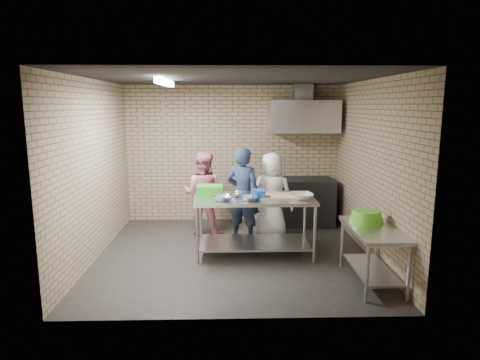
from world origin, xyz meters
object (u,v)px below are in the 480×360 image
at_px(man_navy, 243,195).
at_px(bottle_red, 304,120).
at_px(woman_white, 272,195).
at_px(bottle_green, 325,120).
at_px(blue_tub, 258,194).
at_px(green_basin, 366,216).
at_px(prep_table, 254,226).
at_px(stove, 302,202).
at_px(woman_pink, 203,194).
at_px(side_counter, 372,255).
at_px(green_crate, 210,191).

bearing_deg(man_navy, bottle_red, -112.03).
bearing_deg(woman_white, bottle_green, -114.72).
relative_size(blue_tub, green_basin, 0.44).
bearing_deg(prep_table, blue_tub, -63.43).
bearing_deg(bottle_green, stove, -151.93).
distance_m(green_basin, bottle_green, 2.98).
bearing_deg(prep_table, green_basin, -30.81).
bearing_deg(stove, woman_pink, -161.94).
height_order(bottle_green, man_navy, bottle_green).
xyz_separation_m(stove, man_navy, (-1.18, -0.98, 0.36)).
xyz_separation_m(side_counter, woman_white, (-1.12, 1.97, 0.38)).
xyz_separation_m(prep_table, stove, (1.03, 1.63, -0.01)).
relative_size(stove, green_basin, 2.61).
distance_m(side_counter, green_crate, 2.58).
height_order(prep_table, side_counter, prep_table).
bearing_deg(man_navy, side_counter, 155.95).
distance_m(side_counter, bottle_green, 3.41).
bearing_deg(woman_white, green_basin, 145.68).
relative_size(stove, bottle_red, 6.67).
xyz_separation_m(prep_table, green_crate, (-0.70, 0.12, 0.54)).
height_order(side_counter, woman_white, woman_white).
bearing_deg(bottle_red, green_basin, -82.10).
xyz_separation_m(side_counter, bottle_green, (0.00, 2.99, 1.64)).
relative_size(prep_table, blue_tub, 9.00).
bearing_deg(prep_table, stove, 57.74).
bearing_deg(green_basin, bottle_red, 97.90).
relative_size(man_navy, woman_white, 1.07).
bearing_deg(woman_pink, green_basin, 154.24).
bearing_deg(stove, green_basin, -80.24).
bearing_deg(green_basin, man_navy, 136.67).
relative_size(blue_tub, bottle_green, 1.35).
height_order(blue_tub, green_basin, blue_tub).
bearing_deg(green_crate, woman_white, 34.52).
bearing_deg(side_counter, green_crate, 150.36).
height_order(green_crate, green_basin, green_crate).
xyz_separation_m(stove, bottle_red, (0.05, 0.24, 1.58)).
bearing_deg(green_basin, woman_white, 122.75).
bearing_deg(blue_tub, man_navy, 105.15).
bearing_deg(green_crate, blue_tub, -16.35).
relative_size(green_crate, woman_pink, 0.27).
height_order(bottle_red, bottle_green, bottle_red).
xyz_separation_m(green_basin, bottle_green, (0.02, 2.74, 1.18)).
distance_m(bottle_red, woman_pink, 2.47).
distance_m(bottle_red, woman_white, 1.79).
relative_size(bottle_green, woman_white, 0.10).
height_order(green_crate, man_navy, man_navy).
xyz_separation_m(blue_tub, man_navy, (-0.20, 0.75, -0.17)).
xyz_separation_m(green_crate, woman_white, (1.06, 0.73, -0.24)).
distance_m(blue_tub, green_basin, 1.61).
bearing_deg(side_counter, prep_table, 142.87).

